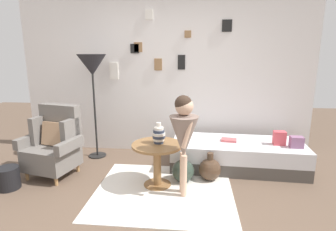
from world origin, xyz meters
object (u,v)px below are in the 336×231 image
object	(u,v)px
vase_striped	(159,135)
person_child	(184,132)
daybed	(237,155)
demijohn_near	(183,171)
book_on_daybed	(229,140)
armchair	(54,144)
floor_lamp	(92,68)
magazine_basket	(8,178)
demijohn_far	(210,169)
side_table	(157,156)

from	to	relation	value
vase_striped	person_child	xyz separation A→B (m)	(0.32, -0.24, 0.11)
daybed	vase_striped	bearing A→B (deg)	-149.52
vase_striped	demijohn_near	world-z (taller)	vase_striped
person_child	book_on_daybed	distance (m)	1.17
daybed	vase_striped	size ratio (longest dim) A/B	7.25
armchair	vase_striped	world-z (taller)	armchair
daybed	book_on_daybed	size ratio (longest dim) A/B	8.80
demijohn_near	book_on_daybed	bearing A→B (deg)	40.99
vase_striped	floor_lamp	world-z (taller)	floor_lamp
floor_lamp	daybed	bearing A→B (deg)	-6.13
magazine_basket	demijohn_far	bearing A→B (deg)	11.01
person_child	magazine_basket	xyz separation A→B (m)	(-2.20, -0.06, -0.65)
side_table	demijohn_far	xyz separation A→B (m)	(0.68, 0.23, -0.26)
armchair	magazine_basket	xyz separation A→B (m)	(-0.39, -0.48, -0.30)
magazine_basket	person_child	bearing A→B (deg)	1.66
demijohn_near	demijohn_far	size ratio (longest dim) A/B	1.00
person_child	vase_striped	bearing A→B (deg)	143.30
daybed	person_child	bearing A→B (deg)	-130.85
daybed	floor_lamp	bearing A→B (deg)	173.87
person_child	demijohn_far	distance (m)	0.84
book_on_daybed	demijohn_far	bearing A→B (deg)	-121.67
daybed	floor_lamp	xyz separation A→B (m)	(-2.23, 0.24, 1.24)
floor_lamp	book_on_daybed	xyz separation A→B (m)	(2.10, -0.21, -1.03)
demijohn_near	magazine_basket	bearing A→B (deg)	-169.50
person_child	demijohn_near	world-z (taller)	person_child
daybed	magazine_basket	bearing A→B (deg)	-162.35
demijohn_far	magazine_basket	world-z (taller)	demijohn_far
vase_striped	floor_lamp	bearing A→B (deg)	142.58
side_table	vase_striped	world-z (taller)	vase_striped
floor_lamp	book_on_daybed	distance (m)	2.35
armchair	demijohn_far	xyz separation A→B (m)	(2.15, 0.02, -0.29)
armchair	daybed	xyz separation A→B (m)	(2.57, 0.47, -0.24)
floor_lamp	magazine_basket	size ratio (longest dim) A/B	5.90
daybed	person_child	size ratio (longest dim) A/B	1.59
armchair	person_child	size ratio (longest dim) A/B	0.80
armchair	side_table	size ratio (longest dim) A/B	1.52
daybed	person_child	world-z (taller)	person_child
side_table	floor_lamp	bearing A→B (deg)	140.83
vase_striped	demijohn_far	bearing A→B (deg)	15.95
vase_striped	person_child	size ratio (longest dim) A/B	0.22
person_child	demijohn_near	size ratio (longest dim) A/B	3.18
floor_lamp	magazine_basket	world-z (taller)	floor_lamp
daybed	magazine_basket	world-z (taller)	daybed
side_table	book_on_daybed	distance (m)	1.20
vase_striped	magazine_basket	distance (m)	1.97
side_table	magazine_basket	world-z (taller)	side_table
floor_lamp	demijohn_near	xyz separation A→B (m)	(1.45, -0.78, -1.29)
person_child	demijohn_far	xyz separation A→B (m)	(0.34, 0.43, -0.63)
side_table	person_child	xyz separation A→B (m)	(0.34, -0.20, 0.38)
magazine_basket	floor_lamp	bearing A→B (deg)	58.19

